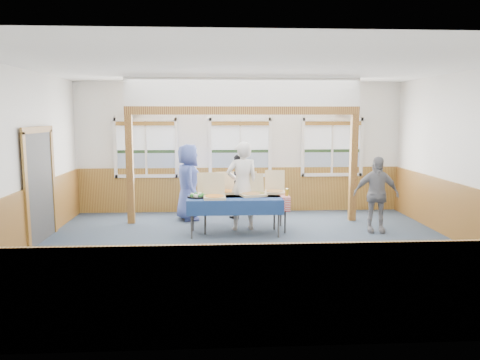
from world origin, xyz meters
name	(u,v)px	position (x,y,z in m)	size (l,w,h in m)	color
floor	(251,250)	(0.00, 0.00, 0.00)	(8.00, 8.00, 0.00)	#2A3444
ceiling	(252,67)	(0.00, 0.00, 3.20)	(8.00, 8.00, 0.00)	white
wall_back	(240,147)	(0.00, 3.50, 1.60)	(8.00, 8.00, 0.00)	silver
wall_front	(281,195)	(0.00, -3.50, 1.60)	(8.00, 8.00, 0.00)	silver
wall_left	(15,162)	(-4.00, 0.00, 1.60)	(8.00, 8.00, 0.00)	silver
wall_right	(475,160)	(4.00, 0.00, 1.60)	(8.00, 8.00, 0.00)	silver
wainscot_back	(240,189)	(0.00, 3.48, 0.55)	(7.98, 0.05, 1.10)	brown
wainscot_front	(279,295)	(0.00, -3.48, 0.55)	(7.98, 0.05, 1.10)	brown
wainscot_left	(21,223)	(-3.98, 0.00, 0.55)	(0.05, 6.98, 1.10)	brown
wainscot_right	(470,217)	(3.98, 0.00, 0.55)	(0.05, 6.98, 1.10)	brown
cased_opening	(39,187)	(-3.96, 0.90, 1.05)	(0.06, 1.30, 2.10)	#383838
window_left	(146,145)	(-2.30, 3.46, 1.68)	(1.56, 0.10, 1.46)	white
window_mid	(240,144)	(0.00, 3.46, 1.68)	(1.56, 0.10, 1.46)	white
window_right	(332,144)	(2.30, 3.46, 1.68)	(1.56, 0.10, 1.46)	white
post_left	(130,170)	(-2.50, 2.30, 1.20)	(0.15, 0.15, 2.40)	#542712
post_right	(353,168)	(2.50, 2.30, 1.20)	(0.15, 0.15, 2.40)	#542712
cross_beam	(243,111)	(0.00, 2.30, 2.49)	(5.15, 0.18, 0.18)	#542712
table_left	(234,200)	(-0.25, 1.19, 0.70)	(2.03, 1.33, 0.76)	#383838
table_right	(244,197)	(-0.03, 1.50, 0.70)	(1.90, 1.06, 0.76)	#383838
pizza_box_a	(214,195)	(-0.65, 1.08, 0.83)	(0.45, 0.54, 0.47)	#CAB787
pizza_box_b	(251,192)	(0.09, 1.35, 0.83)	(0.53, 0.60, 0.46)	#CAB787
pizza_box_c	(208,192)	(-0.78, 1.41, 0.82)	(0.45, 0.53, 0.45)	#CAB787
pizza_box_d	(227,190)	(-0.38, 1.70, 0.82)	(0.46, 0.54, 0.43)	#CAB787
pizza_box_e	(256,192)	(0.22, 1.43, 0.82)	(0.42, 0.50, 0.41)	#CAB787
pizza_box_f	(275,190)	(0.63, 1.65, 0.83)	(0.48, 0.56, 0.46)	#CAB787
veggie_tray	(197,196)	(-1.00, 1.19, 0.79)	(0.39, 0.39, 0.09)	black
drink_glass	(287,192)	(0.82, 1.25, 0.83)	(0.07, 0.07, 0.15)	olive
woman_white	(242,186)	(-0.06, 1.56, 0.93)	(0.68, 0.44, 1.85)	silver
woman_black	(238,187)	(-0.09, 2.68, 0.74)	(0.72, 0.56, 1.49)	black
man_blue	(188,182)	(-1.24, 2.58, 0.87)	(0.85, 0.55, 1.74)	#3B4C94
person_grey	(376,194)	(2.66, 1.21, 0.78)	(0.91, 0.38, 1.56)	gray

